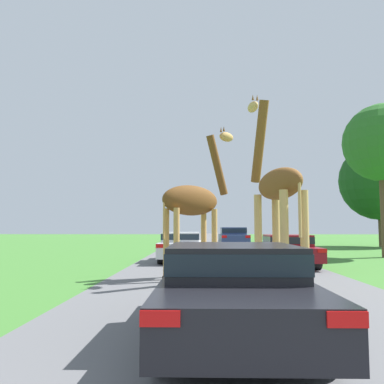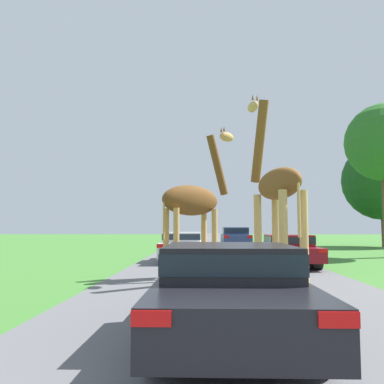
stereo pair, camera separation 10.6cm
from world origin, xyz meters
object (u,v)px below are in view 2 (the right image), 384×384
object	(u,v)px
car_lead_maroon	(228,286)
car_queue_left	(182,246)
giraffe_companion	(276,192)
tree_centre_back	(383,181)
car_queue_right	(288,249)
car_far_ahead	(235,237)
giraffe_near_road	(194,203)

from	to	relation	value
car_lead_maroon	car_queue_left	size ratio (longest dim) A/B	1.11
giraffe_companion	tree_centre_back	distance (m)	23.61
car_queue_right	car_far_ahead	size ratio (longest dim) A/B	0.86
car_far_ahead	car_lead_maroon	bearing A→B (deg)	-94.57
car_queue_right	tree_centre_back	size ratio (longest dim) A/B	0.52
tree_centre_back	giraffe_near_road	bearing A→B (deg)	-126.23
car_queue_right	car_queue_left	world-z (taller)	car_queue_left
car_lead_maroon	car_far_ahead	distance (m)	22.22
giraffe_near_road	tree_centre_back	distance (m)	23.23
giraffe_companion	car_far_ahead	distance (m)	17.86
car_lead_maroon	car_queue_right	world-z (taller)	car_lead_maroon
giraffe_near_road	giraffe_companion	xyz separation A→B (m)	(2.09, -1.83, 0.18)
car_lead_maroon	car_far_ahead	bearing A→B (deg)	85.43
car_far_ahead	giraffe_companion	bearing A→B (deg)	-91.02
car_lead_maroon	car_queue_left	distance (m)	11.99
car_far_ahead	car_queue_right	bearing A→B (deg)	-84.90
car_lead_maroon	tree_centre_back	distance (m)	28.32
giraffe_companion	car_queue_left	bearing A→B (deg)	95.21
car_far_ahead	tree_centre_back	size ratio (longest dim) A/B	0.61
car_queue_right	car_far_ahead	world-z (taller)	car_far_ahead
tree_centre_back	car_far_ahead	bearing A→B (deg)	-166.74
giraffe_companion	car_queue_left	world-z (taller)	giraffe_companion
car_queue_left	car_far_ahead	size ratio (longest dim) A/B	0.87
giraffe_companion	car_far_ahead	bearing A→B (deg)	74.16
car_far_ahead	giraffe_near_road	bearing A→B (deg)	-98.58
giraffe_near_road	tree_centre_back	bearing A→B (deg)	104.10
car_queue_left	tree_centre_back	distance (m)	19.71
giraffe_near_road	car_far_ahead	distance (m)	16.20
giraffe_companion	giraffe_near_road	bearing A→B (deg)	123.95
car_queue_right	car_queue_left	distance (m)	4.63
giraffe_near_road	car_queue_right	world-z (taller)	giraffe_near_road
car_queue_right	car_queue_left	xyz separation A→B (m)	(-4.16, 2.02, 0.02)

